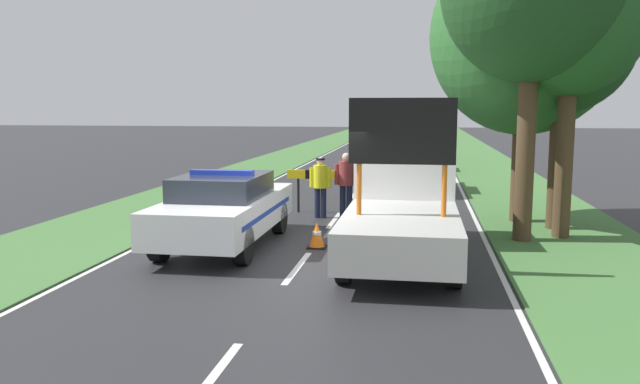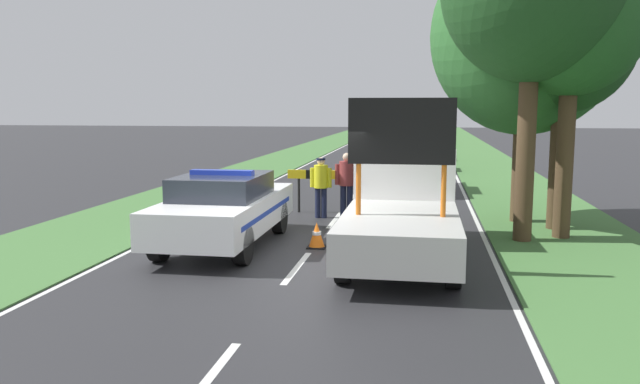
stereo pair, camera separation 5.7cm
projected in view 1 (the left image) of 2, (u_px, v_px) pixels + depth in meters
The scene contains 17 objects.
ground_plane at pixel (301, 263), 11.78m from camera, with size 160.00×160.00×0.00m, color #28282B.
lane_markings at pixel (370, 174), 27.18m from camera, with size 7.36×64.81×0.01m.
grass_verge_left at pixel (271, 164), 32.20m from camera, with size 3.48×120.00×0.03m.
grass_verge_right at pixel (488, 167), 30.47m from camera, with size 3.48×120.00×0.03m.
police_car at pixel (225, 208), 13.10m from camera, with size 1.90×4.92×1.63m.
work_truck at pixel (403, 202), 12.47m from camera, with size 2.04×5.66×3.08m.
road_barrier at pixel (343, 178), 17.11m from camera, with size 3.10×0.08×1.19m.
police_officer at pixel (320, 182), 16.43m from camera, with size 0.58×0.37×1.61m.
pedestrian_civilian at pixel (346, 180), 16.50m from camera, with size 0.62×0.39×1.72m.
traffic_cone_near_police at pixel (269, 203), 17.33m from camera, with size 0.39×0.39×0.54m.
traffic_cone_centre_front at pixel (317, 235), 13.01m from camera, with size 0.39×0.39×0.54m.
queued_car_sedan_silver at pixel (417, 168), 21.96m from camera, with size 1.89×4.46×1.48m.
queued_car_hatch_blue at pixel (416, 154), 28.98m from camera, with size 1.77×4.34×1.41m.
queued_car_van_white at pixel (417, 145), 34.71m from camera, with size 1.73×4.66×1.53m.
roadside_tree_near_right at pixel (572, 19), 13.32m from camera, with size 3.18×3.18×6.49m.
roadside_tree_mid_left at pixel (563, 40), 14.38m from camera, with size 3.28×3.28×6.20m.
roadside_tree_mid_right at pixel (525, 36), 15.31m from camera, with size 4.66×4.66×7.12m.
Camera 1 is at (2.19, -11.28, 2.92)m, focal length 35.00 mm.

